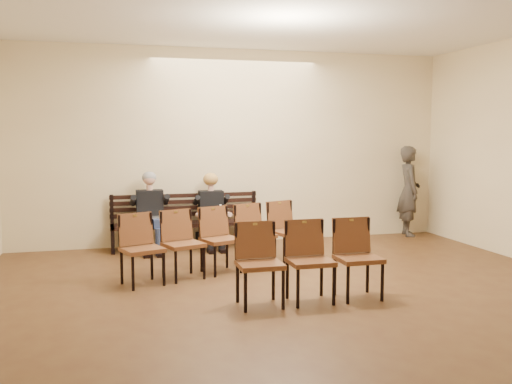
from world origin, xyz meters
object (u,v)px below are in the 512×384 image
(seated_man, at_px, (150,212))
(seated_woman, at_px, (212,214))
(chair_row_back, at_px, (310,262))
(passerby, at_px, (409,184))
(chair_row_front, at_px, (221,240))
(water_bottle, at_px, (220,218))
(laptop, at_px, (152,218))
(bench, at_px, (187,235))
(bag, at_px, (207,239))

(seated_man, height_order, seated_woman, seated_man)
(seated_woman, height_order, chair_row_back, seated_woman)
(passerby, height_order, chair_row_front, passerby)
(seated_man, xyz_separation_m, seated_woman, (1.06, 0.00, -0.06))
(water_bottle, bearing_deg, passerby, 7.61)
(laptop, bearing_deg, bench, 17.08)
(seated_man, xyz_separation_m, chair_row_front, (0.86, -1.75, -0.19))
(seated_woman, xyz_separation_m, water_bottle, (0.09, -0.29, -0.04))
(bag, relative_size, passerby, 0.16)
(bench, xyz_separation_m, laptop, (-0.61, -0.24, 0.35))
(chair_row_front, bearing_deg, chair_row_back, -85.70)
(bench, relative_size, passerby, 1.29)
(seated_woman, height_order, water_bottle, seated_woman)
(laptop, height_order, chair_row_back, chair_row_back)
(seated_woman, xyz_separation_m, bag, (-0.06, 0.22, -0.48))
(bag, relative_size, chair_row_front, 0.11)
(laptop, bearing_deg, chair_row_front, -66.85)
(bench, height_order, seated_woman, seated_woman)
(seated_woman, bearing_deg, bag, 105.96)
(bag, bearing_deg, passerby, 0.00)
(passerby, distance_m, chair_row_back, 5.01)
(passerby, bearing_deg, chair_row_back, 151.65)
(water_bottle, bearing_deg, seated_man, 165.65)
(laptop, distance_m, chair_row_front, 1.84)
(seated_woman, bearing_deg, passerby, 3.20)
(laptop, relative_size, chair_row_front, 0.12)
(laptop, bearing_deg, bag, 14.90)
(laptop, xyz_separation_m, passerby, (4.97, 0.34, 0.43))
(seated_man, distance_m, chair_row_front, 1.96)
(chair_row_front, bearing_deg, bag, 66.79)
(laptop, height_order, water_bottle, laptop)
(bag, bearing_deg, chair_row_back, -80.55)
(seated_woman, relative_size, bag, 3.63)
(water_bottle, xyz_separation_m, bag, (-0.15, 0.51, -0.44))
(bench, distance_m, chair_row_front, 1.90)
(bag, xyz_separation_m, chair_row_back, (0.61, -3.65, 0.36))
(chair_row_front, height_order, chair_row_back, chair_row_back)
(seated_woman, distance_m, bag, 0.53)
(bench, height_order, chair_row_back, chair_row_back)
(bench, bearing_deg, water_bottle, -38.72)
(seated_man, distance_m, laptop, 0.15)
(passerby, bearing_deg, seated_woman, 107.70)
(seated_man, height_order, laptop, seated_man)
(seated_man, relative_size, laptop, 3.74)
(bench, distance_m, bag, 0.39)
(laptop, xyz_separation_m, bag, (0.98, 0.34, -0.46))
(seated_woman, bearing_deg, laptop, -173.37)
(chair_row_back, bearing_deg, chair_row_front, 113.91)
(seated_woman, xyz_separation_m, chair_row_back, (0.54, -3.43, -0.12))
(bench, relative_size, chair_row_back, 1.49)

